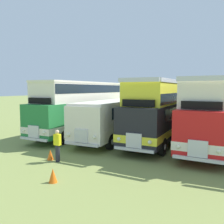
{
  "coord_description": "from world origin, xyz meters",
  "views": [
    {
      "loc": [
        4.28,
        -16.89,
        3.9
      ],
      "look_at": [
        -3.62,
        -0.47,
        2.1
      ],
      "focal_mm": 37.88,
      "sensor_mm": 36.0,
      "label": 1
    }
  ],
  "objects": [
    {
      "name": "cone_mid_row",
      "position": [
        -2.08,
        -9.37,
        0.3
      ],
      "size": [
        0.36,
        0.36,
        0.6
      ],
      "primitive_type": "cone",
      "color": "orange",
      "rests_on": "ground"
    },
    {
      "name": "bus_third_in_row",
      "position": [
        0.0,
        0.21,
        2.36
      ],
      "size": [
        2.78,
        10.36,
        4.52
      ],
      "color": "black",
      "rests_on": "ground"
    },
    {
      "name": "rope_fence_line",
      "position": [
        -0.0,
        9.11,
        0.69
      ],
      "size": [
        19.92,
        0.08,
        1.05
      ],
      "color": "#8C704C",
      "rests_on": "ground"
    },
    {
      "name": "marshal_person",
      "position": [
        -3.72,
        -7.01,
        0.89
      ],
      "size": [
        0.36,
        0.24,
        1.73
      ],
      "color": "#23232D",
      "rests_on": "ground"
    },
    {
      "name": "bus_fourth_in_row",
      "position": [
        3.47,
        0.48,
        2.36
      ],
      "size": [
        3.05,
        11.67,
        4.52
      ],
      "color": "red",
      "rests_on": "ground"
    },
    {
      "name": "ground_plane",
      "position": [
        0.0,
        0.0,
        0.0
      ],
      "size": [
        200.0,
        200.0,
        0.0
      ],
      "primitive_type": "plane",
      "color": "olive"
    },
    {
      "name": "cone_near_end",
      "position": [
        -4.29,
        -6.92,
        0.29
      ],
      "size": [
        0.36,
        0.36,
        0.57
      ],
      "primitive_type": "cone",
      "color": "orange",
      "rests_on": "ground"
    },
    {
      "name": "bus_second_in_row",
      "position": [
        -3.46,
        -0.33,
        1.75
      ],
      "size": [
        2.72,
        9.76,
        2.99
      ],
      "color": "silver",
      "rests_on": "ground"
    },
    {
      "name": "bus_first_in_row",
      "position": [
        -6.92,
        0.38,
        2.47
      ],
      "size": [
        2.74,
        11.3,
        4.49
      ],
      "color": "#237538",
      "rests_on": "ground"
    }
  ]
}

